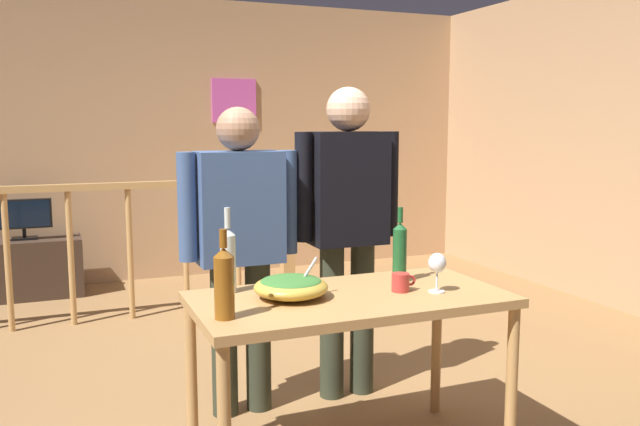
% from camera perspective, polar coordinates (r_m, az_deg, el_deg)
% --- Properties ---
extents(ground_plane, '(8.26, 8.26, 0.00)m').
position_cam_1_polar(ground_plane, '(3.75, -2.01, -15.52)').
color(ground_plane, olive).
extents(back_wall, '(6.01, 0.10, 2.64)m').
position_cam_1_polar(back_wall, '(6.52, -11.78, 6.19)').
color(back_wall, tan).
rests_on(back_wall, ground_plane).
extents(side_wall_right, '(0.10, 4.76, 2.64)m').
position_cam_1_polar(side_wall_right, '(5.92, 22.95, 5.59)').
color(side_wall_right, tan).
rests_on(side_wall_right, ground_plane).
extents(framed_picture, '(0.44, 0.03, 0.42)m').
position_cam_1_polar(framed_picture, '(6.57, -7.42, 9.57)').
color(framed_picture, '#C750A8').
extents(stair_railing, '(3.44, 0.10, 1.09)m').
position_cam_1_polar(stair_railing, '(5.17, -15.70, -1.59)').
color(stair_railing, '#B2844C').
rests_on(stair_railing, ground_plane).
extents(tv_console, '(0.90, 0.40, 0.50)m').
position_cam_1_polar(tv_console, '(6.19, -23.95, -4.38)').
color(tv_console, '#38281E').
rests_on(tv_console, ground_plane).
extents(flat_screen_tv, '(0.45, 0.12, 0.35)m').
position_cam_1_polar(flat_screen_tv, '(6.08, -24.19, -0.20)').
color(flat_screen_tv, black).
rests_on(flat_screen_tv, tv_console).
extents(serving_table, '(1.34, 0.68, 0.75)m').
position_cam_1_polar(serving_table, '(2.87, 2.57, -8.64)').
color(serving_table, '#B2844C').
rests_on(serving_table, ground_plane).
extents(salad_bowl, '(0.31, 0.31, 0.17)m').
position_cam_1_polar(salad_bowl, '(2.79, -2.52, -6.29)').
color(salad_bowl, gold).
rests_on(salad_bowl, serving_table).
extents(wine_glass, '(0.08, 0.08, 0.17)m').
position_cam_1_polar(wine_glass, '(2.91, 10.06, -4.40)').
color(wine_glass, silver).
rests_on(wine_glass, serving_table).
extents(wine_bottle_amber, '(0.08, 0.08, 0.34)m').
position_cam_1_polar(wine_bottle_amber, '(2.50, -8.26, -5.89)').
color(wine_bottle_amber, brown).
rests_on(wine_bottle_amber, serving_table).
extents(wine_bottle_green, '(0.06, 0.06, 0.35)m').
position_cam_1_polar(wine_bottle_green, '(3.07, 6.88, -3.26)').
color(wine_bottle_green, '#1E5628').
rests_on(wine_bottle_green, serving_table).
extents(wine_bottle_clear, '(0.07, 0.07, 0.37)m').
position_cam_1_polar(wine_bottle_clear, '(2.88, -7.92, -3.91)').
color(wine_bottle_clear, silver).
rests_on(wine_bottle_clear, serving_table).
extents(mug_red, '(0.11, 0.08, 0.08)m').
position_cam_1_polar(mug_red, '(2.91, 6.99, -5.94)').
color(mug_red, '#B7332D').
rests_on(mug_red, serving_table).
extents(person_standing_left, '(0.61, 0.22, 1.56)m').
position_cam_1_polar(person_standing_left, '(3.34, -6.93, -1.94)').
color(person_standing_left, '#2D3323').
rests_on(person_standing_left, ground_plane).
extents(person_standing_right, '(0.59, 0.23, 1.67)m').
position_cam_1_polar(person_standing_right, '(3.52, 2.40, -0.25)').
color(person_standing_right, '#2D3323').
rests_on(person_standing_right, ground_plane).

